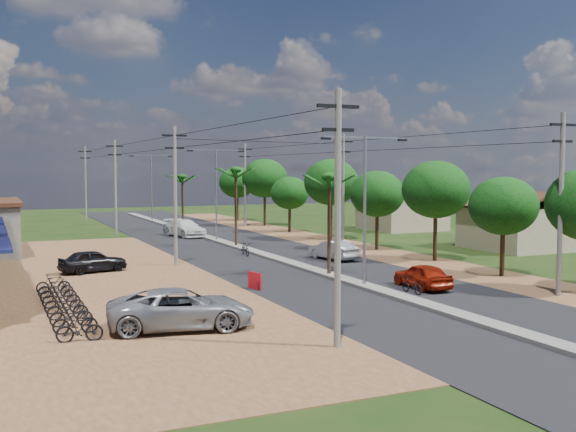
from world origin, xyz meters
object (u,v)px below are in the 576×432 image
at_px(car_red_near, 422,276).
at_px(parked_scooter_row, 64,303).
at_px(car_silver_mid, 333,250).
at_px(moto_rider_east, 412,286).
at_px(car_parked_dark, 93,262).
at_px(car_parked_silver, 181,310).
at_px(car_white_far, 185,229).
at_px(roadside_sign, 255,281).

xyz_separation_m(car_red_near, parked_scooter_row, (-17.74, 1.19, -0.16)).
xyz_separation_m(car_silver_mid, moto_rider_east, (-2.35, -12.81, -0.26)).
bearing_deg(moto_rider_east, car_red_near, -144.51).
bearing_deg(car_parked_dark, car_silver_mid, -107.52).
distance_m(car_silver_mid, car_parked_dark, 15.91).
height_order(car_parked_dark, moto_rider_east, car_parked_dark).
height_order(car_red_near, car_parked_dark, car_parked_dark).
bearing_deg(car_red_near, car_parked_dark, -37.75).
bearing_deg(car_parked_silver, car_silver_mid, -33.29).
relative_size(car_silver_mid, parked_scooter_row, 0.37).
distance_m(car_white_far, roadside_sign, 28.22).
bearing_deg(car_silver_mid, roadside_sign, 32.18).
relative_size(car_parked_dark, parked_scooter_row, 0.36).
bearing_deg(car_parked_silver, car_parked_dark, 14.45).
bearing_deg(parked_scooter_row, car_red_near, -3.85).
xyz_separation_m(roadside_sign, parked_scooter_row, (-9.64, -2.16, 0.05)).
relative_size(car_white_far, roadside_sign, 4.95).
relative_size(car_red_near, car_parked_dark, 0.96).
height_order(moto_rider_east, roadside_sign, roadside_sign).
bearing_deg(parked_scooter_row, moto_rider_east, -7.86).
xyz_separation_m(car_silver_mid, parked_scooter_row, (-18.69, -10.55, -0.17)).
xyz_separation_m(car_parked_silver, moto_rider_east, (12.48, 2.54, -0.37)).
bearing_deg(car_red_near, car_parked_silver, 17.15).
bearing_deg(moto_rider_east, car_white_far, -87.08).
bearing_deg(car_silver_mid, car_parked_dark, -14.02).
distance_m(car_silver_mid, parked_scooter_row, 21.46).
xyz_separation_m(car_white_far, car_parked_dark, (-10.84, -18.61, -0.09)).
bearing_deg(car_white_far, car_parked_silver, -117.44).
xyz_separation_m(car_parked_dark, moto_rider_east, (13.54, -13.74, -0.27)).
bearing_deg(car_white_far, parked_scooter_row, -126.17).
relative_size(car_red_near, moto_rider_east, 2.44).
bearing_deg(roadside_sign, car_parked_silver, -144.23).
distance_m(car_silver_mid, roadside_sign, 12.34).
xyz_separation_m(moto_rider_east, parked_scooter_row, (-16.34, 2.26, 0.08)).
height_order(car_white_far, roadside_sign, car_white_far).
relative_size(car_white_far, parked_scooter_row, 0.48).
distance_m(car_white_far, car_parked_silver, 36.24).
bearing_deg(car_white_far, car_silver_mid, -87.31).
bearing_deg(moto_rider_east, car_parked_dark, -47.27).
bearing_deg(roadside_sign, parked_scooter_row, 178.11).
relative_size(car_red_near, car_white_far, 0.72).
xyz_separation_m(car_red_near, car_silver_mid, (0.95, 11.74, 0.01)).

